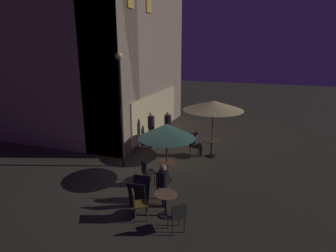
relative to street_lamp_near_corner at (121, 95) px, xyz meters
name	(u,v)px	position (x,y,z in m)	size (l,w,h in m)	color
ground_plane	(139,176)	(-0.62, -0.99, -2.95)	(60.00, 60.00, 0.00)	#302D23
cafe_building	(101,52)	(3.38, 2.90, 1.51)	(8.61, 8.34, 8.94)	gray
street_lamp_near_corner	(121,95)	(0.00, 0.00, 0.00)	(0.29, 0.29, 4.56)	black
menu_sandwich_board	(139,192)	(-2.45, -1.85, -2.52)	(0.68, 0.61, 0.85)	black
cafe_table_0	(212,144)	(2.26, -3.18, -2.39)	(0.77, 0.77, 0.76)	black
cafe_table_1	(167,168)	(-0.60, -2.10, -2.47)	(0.61, 0.61, 0.72)	black
cafe_table_2	(166,200)	(-2.76, -2.84, -2.46)	(0.67, 0.67, 0.71)	black
patio_umbrella_0	(213,105)	(2.26, -3.18, -0.63)	(2.59, 2.59, 2.54)	black
patio_umbrella_1	(167,131)	(-0.60, -2.10, -1.06)	(2.04, 2.04, 2.16)	black
cafe_chair_0	(192,143)	(2.06, -2.33, -2.36)	(0.52, 0.52, 0.99)	#4D3021
cafe_chair_1	(147,171)	(-1.18, -1.55, -2.41)	(0.56, 0.56, 0.88)	black
cafe_chair_2	(163,184)	(-1.96, -2.46, -2.40)	(0.58, 0.58, 0.94)	brown
cafe_chair_3	(137,202)	(-3.19, -2.15, -2.40)	(0.59, 0.59, 0.89)	#534018
cafe_chair_4	(178,214)	(-3.38, -3.40, -2.41)	(0.58, 0.58, 0.88)	black
patron_seated_0	(195,141)	(2.09, -2.48, -2.25)	(0.41, 0.53, 1.24)	#355028
patron_seated_1	(163,182)	(-2.10, -2.53, -2.24)	(0.51, 0.44, 1.27)	navy
patron_standing_2	(151,130)	(2.41, -0.22, -2.05)	(0.32, 0.32, 1.77)	#344E36
patron_standing_3	(168,128)	(3.06, -0.84, -2.09)	(0.35, 0.35, 1.71)	#25344E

